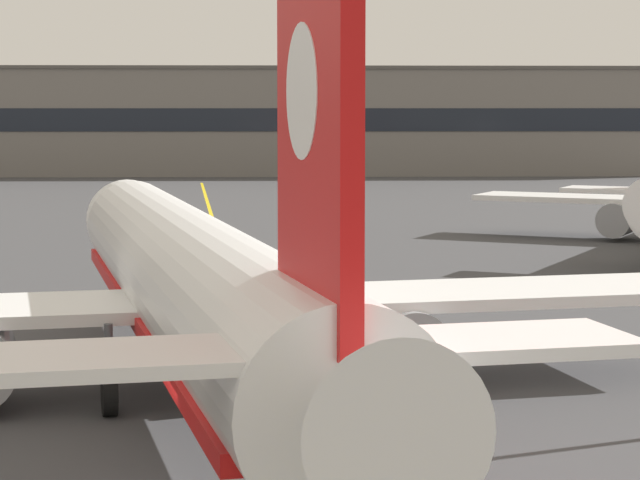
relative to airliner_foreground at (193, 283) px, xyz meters
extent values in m
cube|color=yellow|center=(0.68, 20.19, -3.37)|extent=(13.18, 179.56, 0.01)
cylinder|color=white|center=(-0.03, 0.14, 0.13)|extent=(10.93, 36.03, 3.80)
cone|color=white|center=(-3.89, 19.05, 0.13)|extent=(4.06, 3.27, 3.61)
cone|color=white|center=(3.85, -18.86, 0.53)|extent=(3.35, 3.31, 2.85)
cube|color=red|center=(-0.03, 0.14, -0.91)|extent=(10.28, 33.20, 0.44)
cube|color=black|center=(-3.51, 17.19, 0.80)|extent=(3.01, 1.65, 0.60)
cube|color=white|center=(-0.15, 0.73, -0.72)|extent=(32.31, 11.11, 0.36)
cylinder|color=gray|center=(6.13, 0.99, -1.94)|extent=(2.97, 3.99, 2.30)
cylinder|color=black|center=(5.76, 2.81, -1.94)|extent=(1.95, 0.57, 1.95)
cube|color=red|center=(3.13, -15.34, 4.68)|extent=(1.35, 4.78, 7.20)
cylinder|color=white|center=(3.07, -15.04, 5.40)|extent=(0.91, 2.44, 2.40)
cube|color=white|center=(3.25, -15.92, 0.99)|extent=(11.34, 4.94, 0.24)
cylinder|color=#4C4C51|center=(-2.93, 14.35, -1.89)|extent=(0.24, 0.24, 1.60)
cylinder|color=black|center=(-2.93, 14.35, -2.92)|extent=(0.57, 0.96, 0.90)
cylinder|color=#4C4C51|center=(-2.18, -2.34, -1.59)|extent=(0.24, 0.24, 1.60)
cylinder|color=black|center=(-2.18, -2.34, -2.72)|extent=(0.65, 1.35, 1.30)
cylinder|color=#4C4C51|center=(2.92, -1.30, -1.59)|extent=(0.24, 0.24, 1.60)
cylinder|color=black|center=(2.92, -1.30, -2.72)|extent=(0.65, 1.35, 1.30)
cylinder|color=gray|center=(24.45, 44.75, -1.99)|extent=(3.58, 4.10, 2.22)
cylinder|color=black|center=(25.28, 46.33, -1.99)|extent=(1.75, 1.03, 1.88)
cube|color=slate|center=(-5.86, 128.21, 3.20)|extent=(118.46, 12.00, 13.15)
cube|color=black|center=(-5.86, 122.16, 3.60)|extent=(113.72, 0.12, 2.80)
cube|color=#4E4A47|center=(-5.86, 128.21, 9.98)|extent=(118.86, 12.40, 0.40)
camera|label=1|loc=(2.38, -38.07, 5.12)|focal=73.63mm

